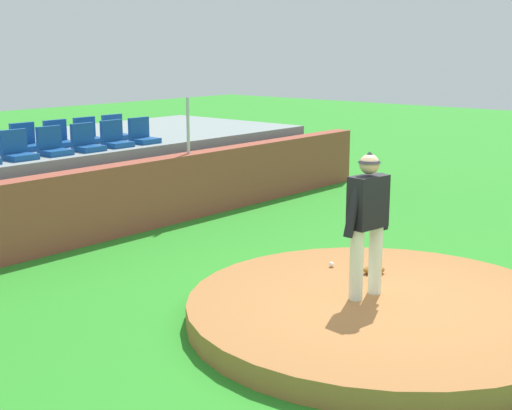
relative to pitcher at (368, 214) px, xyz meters
name	(u,v)px	position (x,y,z in m)	size (l,w,h in m)	color
ground_plane	(381,322)	(-0.01, -0.24, -1.31)	(60.00, 60.00, 0.00)	#2C8E25
pitchers_mound	(381,311)	(-0.01, -0.24, -1.18)	(4.74, 4.74, 0.27)	#A96C3A
pitcher	(368,214)	(0.00, 0.00, 0.00)	(0.79, 0.33, 1.80)	silver
baseball	(332,264)	(0.72, 1.00, -1.01)	(0.07, 0.07, 0.07)	white
fielding_glove	(374,270)	(0.84, 0.39, -0.99)	(0.30, 0.20, 0.11)	brown
brick_barrier	(90,206)	(-0.01, 5.48, -0.69)	(15.41, 0.40, 1.26)	#9F4A38
fence_post_right	(188,126)	(2.35, 5.48, 0.48)	(0.06, 0.06, 1.08)	silver
bleacher_platform	(7,183)	(-0.01, 8.07, -0.61)	(13.35, 4.28, 1.41)	gray
stadium_chair_2	(17,150)	(-0.70, 6.47, 0.25)	(0.48, 0.44, 0.50)	#154A92
stadium_chair_3	(53,146)	(-0.01, 6.47, 0.25)	(0.48, 0.44, 0.50)	#154A92
stadium_chair_4	(86,142)	(0.68, 6.43, 0.25)	(0.48, 0.44, 0.50)	#154A92
stadium_chair_5	(115,139)	(1.37, 6.47, 0.25)	(0.48, 0.44, 0.50)	#154A92
stadium_chair_6	(142,135)	(2.06, 6.48, 0.25)	(0.48, 0.44, 0.50)	#154A92
stadium_chair_10	(26,142)	(0.00, 7.34, 0.25)	(0.48, 0.44, 0.50)	#154A92
stadium_chair_11	(59,138)	(0.71, 7.33, 0.25)	(0.48, 0.44, 0.50)	#154A92
stadium_chair_12	(88,135)	(1.40, 7.34, 0.25)	(0.48, 0.44, 0.50)	#154A92
stadium_chair_13	(116,132)	(2.11, 7.38, 0.25)	(0.48, 0.44, 0.50)	#154A92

